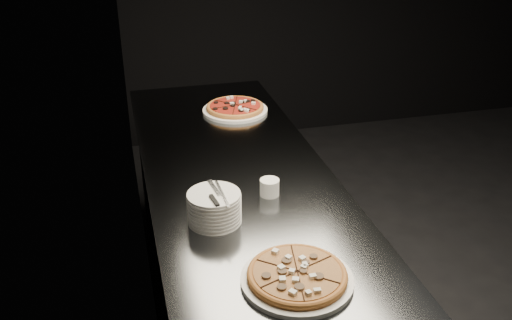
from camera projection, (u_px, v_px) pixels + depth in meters
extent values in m
cube|color=black|center=(136.00, 73.00, 1.91)|extent=(0.02, 5.00, 2.80)
cube|color=#585B5F|center=(245.00, 282.00, 2.41)|extent=(0.70, 2.40, 0.90)
cube|color=#585B5F|center=(244.00, 188.00, 2.21)|extent=(0.74, 2.44, 0.02)
cylinder|color=white|center=(297.00, 280.00, 1.68)|extent=(0.33, 0.33, 0.02)
cylinder|color=#C77E3B|center=(297.00, 276.00, 1.67)|extent=(0.38, 0.38, 0.01)
torus|color=#C77E3B|center=(297.00, 274.00, 1.67)|extent=(0.38, 0.38, 0.02)
cylinder|color=#E79E4D|center=(297.00, 273.00, 1.66)|extent=(0.33, 0.33, 0.01)
cylinder|color=white|center=(235.00, 110.00, 2.89)|extent=(0.33, 0.33, 0.02)
cylinder|color=#C77E3B|center=(235.00, 108.00, 2.89)|extent=(0.34, 0.34, 0.01)
torus|color=#C77E3B|center=(235.00, 107.00, 2.88)|extent=(0.35, 0.35, 0.02)
cylinder|color=#AB2418|center=(235.00, 106.00, 2.88)|extent=(0.30, 0.30, 0.01)
cylinder|color=white|center=(215.00, 219.00, 1.97)|extent=(0.18, 0.18, 0.01)
cylinder|color=white|center=(215.00, 216.00, 1.97)|extent=(0.18, 0.18, 0.01)
cylinder|color=white|center=(214.00, 213.00, 1.96)|extent=(0.18, 0.18, 0.01)
cylinder|color=white|center=(214.00, 209.00, 1.95)|extent=(0.18, 0.18, 0.01)
cylinder|color=white|center=(214.00, 206.00, 1.95)|extent=(0.18, 0.18, 0.01)
cylinder|color=white|center=(214.00, 202.00, 1.94)|extent=(0.18, 0.18, 0.01)
cylinder|color=white|center=(214.00, 199.00, 1.94)|extent=(0.18, 0.18, 0.01)
cylinder|color=white|center=(214.00, 195.00, 1.93)|extent=(0.18, 0.18, 0.01)
cube|color=#B2B5B9|center=(214.00, 188.00, 1.96)|extent=(0.03, 0.12, 0.00)
cube|color=black|center=(214.00, 200.00, 1.88)|extent=(0.02, 0.07, 0.01)
cube|color=#B2B5B9|center=(222.00, 193.00, 1.92)|extent=(0.04, 0.18, 0.00)
cylinder|color=white|center=(270.00, 187.00, 2.13)|extent=(0.07, 0.07, 0.06)
cylinder|color=black|center=(270.00, 182.00, 2.11)|extent=(0.06, 0.06, 0.01)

